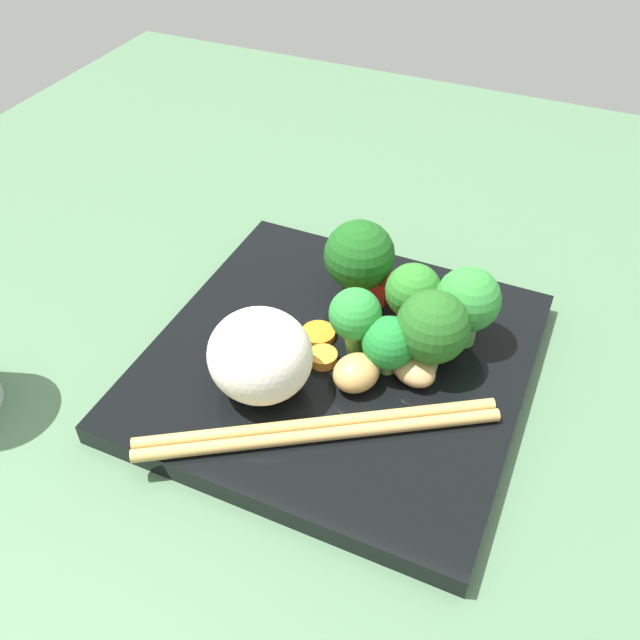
% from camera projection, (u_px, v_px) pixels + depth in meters
% --- Properties ---
extents(ground_plane, '(1.10, 1.10, 0.02)m').
position_uv_depth(ground_plane, '(338.00, 380.00, 0.53)').
color(ground_plane, '#496D4C').
extents(square_plate, '(0.27, 0.27, 0.02)m').
position_uv_depth(square_plate, '(338.00, 363.00, 0.51)').
color(square_plate, black).
rests_on(square_plate, ground_plane).
extents(rice_mound, '(0.08, 0.08, 0.06)m').
position_uv_depth(rice_mound, '(260.00, 355.00, 0.46)').
color(rice_mound, silver).
rests_on(rice_mound, square_plate).
extents(broccoli_floret_0, '(0.06, 0.06, 0.07)m').
position_uv_depth(broccoli_floret_0, '(359.00, 256.00, 0.53)').
color(broccoli_floret_0, '#6DA353').
rests_on(broccoli_floret_0, square_plate).
extents(broccoli_floret_1, '(0.04, 0.04, 0.05)m').
position_uv_depth(broccoli_floret_1, '(413.00, 292.00, 0.52)').
color(broccoli_floret_1, '#73BC55').
rests_on(broccoli_floret_1, square_plate).
extents(broccoli_floret_2, '(0.04, 0.04, 0.05)m').
position_uv_depth(broccoli_floret_2, '(388.00, 345.00, 0.48)').
color(broccoli_floret_2, '#84BF5E').
rests_on(broccoli_floret_2, square_plate).
extents(broccoli_floret_3, '(0.05, 0.05, 0.07)m').
position_uv_depth(broccoli_floret_3, '(433.00, 328.00, 0.47)').
color(broccoli_floret_3, '#74A956').
rests_on(broccoli_floret_3, square_plate).
extents(broccoli_floret_4, '(0.04, 0.04, 0.06)m').
position_uv_depth(broccoli_floret_4, '(355.00, 316.00, 0.48)').
color(broccoli_floret_4, '#78BD4D').
rests_on(broccoli_floret_4, square_plate).
extents(broccoli_floret_5, '(0.05, 0.05, 0.06)m').
position_uv_depth(broccoli_floret_5, '(468.00, 301.00, 0.49)').
color(broccoli_floret_5, '#569947').
rests_on(broccoli_floret_5, square_plate).
extents(carrot_slice_0, '(0.04, 0.04, 0.00)m').
position_uv_depth(carrot_slice_0, '(392.00, 338.00, 0.52)').
color(carrot_slice_0, orange).
rests_on(carrot_slice_0, square_plate).
extents(carrot_slice_1, '(0.03, 0.03, 0.01)m').
position_uv_depth(carrot_slice_1, '(318.00, 334.00, 0.52)').
color(carrot_slice_1, orange).
rests_on(carrot_slice_1, square_plate).
extents(carrot_slice_2, '(0.04, 0.04, 0.00)m').
position_uv_depth(carrot_slice_2, '(357.00, 327.00, 0.53)').
color(carrot_slice_2, orange).
rests_on(carrot_slice_2, square_plate).
extents(carrot_slice_3, '(0.03, 0.03, 0.01)m').
position_uv_depth(carrot_slice_3, '(323.00, 357.00, 0.50)').
color(carrot_slice_3, orange).
rests_on(carrot_slice_3, square_plate).
extents(pepper_chunk_0, '(0.03, 0.02, 0.02)m').
position_uv_depth(pepper_chunk_0, '(384.00, 288.00, 0.55)').
color(pepper_chunk_0, red).
rests_on(pepper_chunk_0, square_plate).
extents(pepper_chunk_1, '(0.03, 0.03, 0.01)m').
position_uv_depth(pepper_chunk_1, '(426.00, 294.00, 0.55)').
color(pepper_chunk_1, red).
rests_on(pepper_chunk_1, square_plate).
extents(pepper_chunk_3, '(0.03, 0.03, 0.02)m').
position_uv_depth(pepper_chunk_3, '(445.00, 316.00, 0.53)').
color(pepper_chunk_3, red).
rests_on(pepper_chunk_3, square_plate).
extents(pepper_chunk_4, '(0.03, 0.03, 0.02)m').
position_uv_depth(pepper_chunk_4, '(421.00, 336.00, 0.51)').
color(pepper_chunk_4, red).
rests_on(pepper_chunk_4, square_plate).
extents(chicken_piece_0, '(0.04, 0.04, 0.02)m').
position_uv_depth(chicken_piece_0, '(356.00, 373.00, 0.48)').
color(chicken_piece_0, tan).
rests_on(chicken_piece_0, square_plate).
extents(chicken_piece_1, '(0.04, 0.04, 0.02)m').
position_uv_depth(chicken_piece_1, '(412.00, 372.00, 0.48)').
color(chicken_piece_1, tan).
rests_on(chicken_piece_1, square_plate).
extents(chopstick_pair, '(0.14, 0.22, 0.01)m').
position_uv_depth(chopstick_pair, '(319.00, 429.00, 0.45)').
color(chopstick_pair, tan).
rests_on(chopstick_pair, square_plate).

